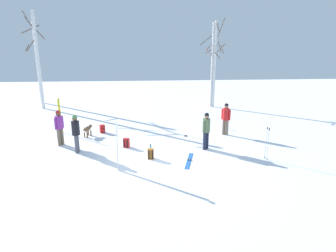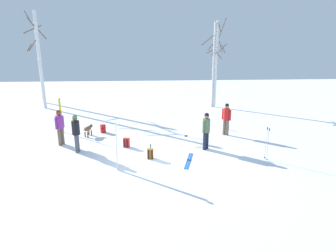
% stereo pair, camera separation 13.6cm
% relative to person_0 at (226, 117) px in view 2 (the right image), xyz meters
% --- Properties ---
extents(ground_plane, '(60.00, 60.00, 0.00)m').
position_rel_person_0_xyz_m(ground_plane, '(-3.89, -3.32, -0.98)').
color(ground_plane, white).
extents(person_0, '(0.42, 0.38, 1.72)m').
position_rel_person_0_xyz_m(person_0, '(0.00, 0.00, 0.00)').
color(person_0, '#72604C').
rests_on(person_0, ground_plane).
extents(person_1, '(0.41, 0.38, 1.72)m').
position_rel_person_0_xyz_m(person_1, '(-1.53, -2.12, 0.00)').
color(person_1, '#1E2338').
rests_on(person_1, ground_plane).
extents(person_2, '(0.34, 0.52, 1.72)m').
position_rel_person_0_xyz_m(person_2, '(-7.32, -2.02, 0.00)').
color(person_2, '#4C4C56').
rests_on(person_2, ground_plane).
extents(person_3, '(0.34, 0.45, 1.72)m').
position_rel_person_0_xyz_m(person_3, '(-8.31, -0.97, 0.00)').
color(person_3, '#72604C').
rests_on(person_3, ground_plane).
extents(dog, '(0.40, 0.86, 0.57)m').
position_rel_person_0_xyz_m(dog, '(-7.28, 0.38, -0.59)').
color(dog, brown).
rests_on(dog, ground_plane).
extents(ski_pair_planted_0, '(0.19, 0.09, 1.91)m').
position_rel_person_0_xyz_m(ski_pair_planted_0, '(-8.86, 1.20, -0.03)').
color(ski_pair_planted_0, yellow).
rests_on(ski_pair_planted_0, ground_plane).
extents(ski_pair_planted_1, '(0.06, 0.26, 1.95)m').
position_rel_person_0_xyz_m(ski_pair_planted_1, '(-5.35, -4.07, -0.01)').
color(ski_pair_planted_1, white).
rests_on(ski_pair_planted_1, ground_plane).
extents(ski_pair_lying_0, '(1.52, 1.23, 0.05)m').
position_rel_person_0_xyz_m(ski_pair_lying_0, '(-2.12, -0.14, -0.97)').
color(ski_pair_lying_0, white).
rests_on(ski_pair_lying_0, ground_plane).
extents(ski_pair_lying_1, '(0.63, 1.72, 0.05)m').
position_rel_person_0_xyz_m(ski_pair_lying_1, '(-2.51, -3.45, -0.97)').
color(ski_pair_lying_1, blue).
rests_on(ski_pair_lying_1, ground_plane).
extents(ski_poles_0, '(0.07, 0.27, 1.39)m').
position_rel_person_0_xyz_m(ski_poles_0, '(0.70, -3.60, -0.24)').
color(ski_poles_0, '#B2B2BC').
rests_on(ski_poles_0, ground_plane).
extents(backpack_0, '(0.27, 0.30, 0.44)m').
position_rel_person_0_xyz_m(backpack_0, '(-4.08, -3.07, -0.77)').
color(backpack_0, '#99591E').
rests_on(backpack_0, ground_plane).
extents(backpack_1, '(0.32, 0.34, 0.44)m').
position_rel_person_0_xyz_m(backpack_1, '(-6.61, 0.97, -0.77)').
color(backpack_1, red).
rests_on(backpack_1, ground_plane).
extents(backpack_2, '(0.30, 0.33, 0.44)m').
position_rel_person_0_xyz_m(backpack_2, '(-5.17, -1.55, -0.77)').
color(backpack_2, red).
rests_on(backpack_2, ground_plane).
extents(water_bottle_0, '(0.07, 0.07, 0.21)m').
position_rel_person_0_xyz_m(water_bottle_0, '(-4.05, -1.84, -0.88)').
color(water_bottle_0, '#1E72BF').
rests_on(water_bottle_0, ground_plane).
extents(water_bottle_1, '(0.07, 0.07, 0.26)m').
position_rel_person_0_xyz_m(water_bottle_1, '(0.43, 0.91, -0.86)').
color(water_bottle_1, silver).
rests_on(water_bottle_1, ground_plane).
extents(birch_tree_0, '(1.56, 1.39, 6.89)m').
position_rel_person_0_xyz_m(birch_tree_0, '(-12.93, 10.39, 2.47)').
color(birch_tree_0, silver).
rests_on(birch_tree_0, ground_plane).
extents(birch_tree_1, '(1.10, 1.79, 7.13)m').
position_rel_person_0_xyz_m(birch_tree_1, '(-12.06, 8.02, 2.73)').
color(birch_tree_1, silver).
rests_on(birch_tree_1, ground_plane).
extents(birch_tree_2, '(1.96, 1.95, 6.37)m').
position_rel_person_0_xyz_m(birch_tree_2, '(1.04, 7.54, 2.36)').
color(birch_tree_2, silver).
rests_on(birch_tree_2, ground_plane).
extents(birch_tree_3, '(1.40, 1.38, 6.63)m').
position_rel_person_0_xyz_m(birch_tree_3, '(1.19, 7.47, 2.43)').
color(birch_tree_3, silver).
rests_on(birch_tree_3, ground_plane).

